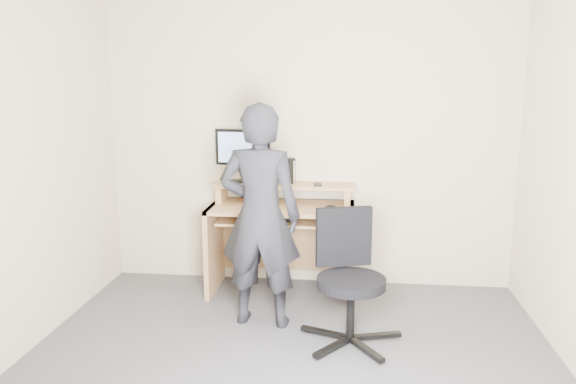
% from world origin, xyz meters
% --- Properties ---
extents(ground, '(3.50, 3.50, 0.00)m').
position_xyz_m(ground, '(0.00, 0.00, 0.00)').
color(ground, '#55555B').
rests_on(ground, ground).
extents(back_wall, '(3.50, 0.02, 2.50)m').
position_xyz_m(back_wall, '(0.00, 1.75, 1.25)').
color(back_wall, beige).
rests_on(back_wall, ground).
extents(desk, '(1.20, 0.60, 0.91)m').
position_xyz_m(desk, '(-0.20, 1.53, 0.55)').
color(desk, tan).
rests_on(desk, ground).
extents(monitor, '(0.48, 0.13, 0.46)m').
position_xyz_m(monitor, '(-0.55, 1.62, 1.18)').
color(monitor, black).
rests_on(monitor, desk).
extents(external_drive, '(0.11, 0.15, 0.20)m').
position_xyz_m(external_drive, '(-0.16, 1.59, 1.01)').
color(external_drive, black).
rests_on(external_drive, desk).
extents(travel_mug, '(0.11, 0.11, 0.20)m').
position_xyz_m(travel_mug, '(-0.15, 1.63, 1.01)').
color(travel_mug, silver).
rests_on(travel_mug, desk).
extents(smartphone, '(0.09, 0.14, 0.01)m').
position_xyz_m(smartphone, '(0.09, 1.57, 0.92)').
color(smartphone, black).
rests_on(smartphone, desk).
extents(charger, '(0.06, 0.05, 0.03)m').
position_xyz_m(charger, '(-0.50, 1.54, 0.93)').
color(charger, black).
rests_on(charger, desk).
extents(headphones, '(0.19, 0.19, 0.06)m').
position_xyz_m(headphones, '(-0.49, 1.65, 0.92)').
color(headphones, silver).
rests_on(headphones, desk).
extents(keyboard, '(0.47, 0.22, 0.03)m').
position_xyz_m(keyboard, '(-0.30, 1.36, 0.67)').
color(keyboard, black).
rests_on(keyboard, desk).
extents(mouse, '(0.11, 0.08, 0.04)m').
position_xyz_m(mouse, '(0.21, 1.35, 0.77)').
color(mouse, black).
rests_on(mouse, desk).
extents(office_chair, '(0.71, 0.68, 0.89)m').
position_xyz_m(office_chair, '(0.36, 0.62, 0.49)').
color(office_chair, black).
rests_on(office_chair, ground).
extents(person, '(0.62, 0.43, 1.63)m').
position_xyz_m(person, '(-0.28, 0.82, 0.81)').
color(person, black).
rests_on(person, ground).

